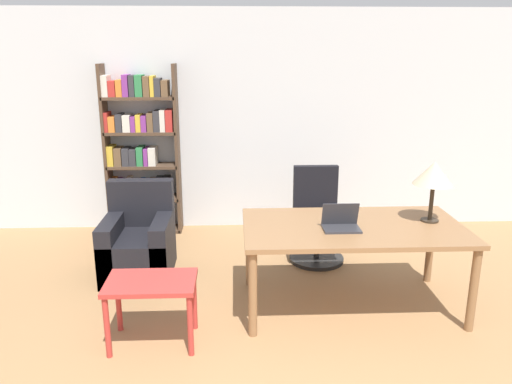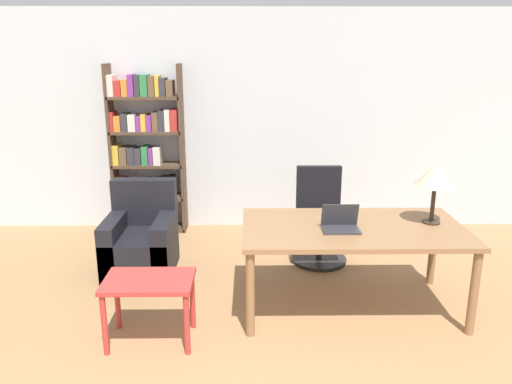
{
  "view_description": "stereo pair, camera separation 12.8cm",
  "coord_description": "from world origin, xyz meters",
  "px_view_note": "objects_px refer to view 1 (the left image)",
  "views": [
    {
      "loc": [
        -0.37,
        -1.68,
        2.19
      ],
      "look_at": [
        -0.19,
        2.51,
        1.01
      ],
      "focal_mm": 35.0,
      "sensor_mm": 36.0,
      "label": 1
    },
    {
      "loc": [
        -0.24,
        -1.68,
        2.19
      ],
      "look_at": [
        -0.19,
        2.51,
        1.01
      ],
      "focal_mm": 35.0,
      "sensor_mm": 36.0,
      "label": 2
    }
  ],
  "objects_px": {
    "desk": "(353,234)",
    "armchair": "(139,245)",
    "laptop": "(341,223)",
    "table_lamp": "(434,174)",
    "bookshelf": "(140,154)",
    "office_chair": "(317,220)",
    "side_table_blue": "(151,291)"
  },
  "relations": [
    {
      "from": "office_chair",
      "to": "desk",
      "type": "bearing_deg",
      "value": -82.77
    },
    {
      "from": "office_chair",
      "to": "bookshelf",
      "type": "xyz_separation_m",
      "value": [
        -2.03,
        0.95,
        0.56
      ]
    },
    {
      "from": "table_lamp",
      "to": "bookshelf",
      "type": "relative_size",
      "value": 0.26
    },
    {
      "from": "desk",
      "to": "laptop",
      "type": "bearing_deg",
      "value": -147.14
    },
    {
      "from": "laptop",
      "to": "bookshelf",
      "type": "bearing_deg",
      "value": 134.04
    },
    {
      "from": "laptop",
      "to": "office_chair",
      "type": "bearing_deg",
      "value": 90.41
    },
    {
      "from": "side_table_blue",
      "to": "bookshelf",
      "type": "bearing_deg",
      "value": 101.34
    },
    {
      "from": "side_table_blue",
      "to": "armchair",
      "type": "xyz_separation_m",
      "value": [
        -0.34,
        1.29,
        -0.14
      ]
    },
    {
      "from": "desk",
      "to": "bookshelf",
      "type": "distance_m",
      "value": 2.98
    },
    {
      "from": "laptop",
      "to": "side_table_blue",
      "type": "bearing_deg",
      "value": -164.1
    },
    {
      "from": "armchair",
      "to": "table_lamp",
      "type": "bearing_deg",
      "value": -14.45
    },
    {
      "from": "desk",
      "to": "armchair",
      "type": "height_order",
      "value": "armchair"
    },
    {
      "from": "desk",
      "to": "laptop",
      "type": "relative_size",
      "value": 6.13
    },
    {
      "from": "table_lamp",
      "to": "office_chair",
      "type": "distance_m",
      "value": 1.49
    },
    {
      "from": "desk",
      "to": "laptop",
      "type": "height_order",
      "value": "laptop"
    },
    {
      "from": "table_lamp",
      "to": "office_chair",
      "type": "bearing_deg",
      "value": 129.94
    },
    {
      "from": "office_chair",
      "to": "side_table_blue",
      "type": "xyz_separation_m",
      "value": [
        -1.52,
        -1.59,
        0.0
      ]
    },
    {
      "from": "desk",
      "to": "laptop",
      "type": "distance_m",
      "value": 0.2
    },
    {
      "from": "laptop",
      "to": "bookshelf",
      "type": "relative_size",
      "value": 0.15
    },
    {
      "from": "side_table_blue",
      "to": "bookshelf",
      "type": "relative_size",
      "value": 0.33
    },
    {
      "from": "desk",
      "to": "side_table_blue",
      "type": "xyz_separation_m",
      "value": [
        -1.66,
        -0.52,
        -0.24
      ]
    },
    {
      "from": "side_table_blue",
      "to": "desk",
      "type": "bearing_deg",
      "value": 17.37
    },
    {
      "from": "office_chair",
      "to": "table_lamp",
      "type": "bearing_deg",
      "value": -50.06
    },
    {
      "from": "table_lamp",
      "to": "armchair",
      "type": "bearing_deg",
      "value": 165.55
    },
    {
      "from": "side_table_blue",
      "to": "bookshelf",
      "type": "distance_m",
      "value": 2.65
    },
    {
      "from": "desk",
      "to": "office_chair",
      "type": "bearing_deg",
      "value": 97.23
    },
    {
      "from": "desk",
      "to": "bookshelf",
      "type": "bearing_deg",
      "value": 136.92
    },
    {
      "from": "table_lamp",
      "to": "bookshelf",
      "type": "xyz_separation_m",
      "value": [
        -2.86,
        1.94,
        -0.19
      ]
    },
    {
      "from": "desk",
      "to": "bookshelf",
      "type": "height_order",
      "value": "bookshelf"
    },
    {
      "from": "laptop",
      "to": "office_chair",
      "type": "xyz_separation_m",
      "value": [
        -0.01,
        1.15,
        -0.37
      ]
    },
    {
      "from": "laptop",
      "to": "side_table_blue",
      "type": "relative_size",
      "value": 0.45
    },
    {
      "from": "table_lamp",
      "to": "bookshelf",
      "type": "bearing_deg",
      "value": 145.78
    }
  ]
}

